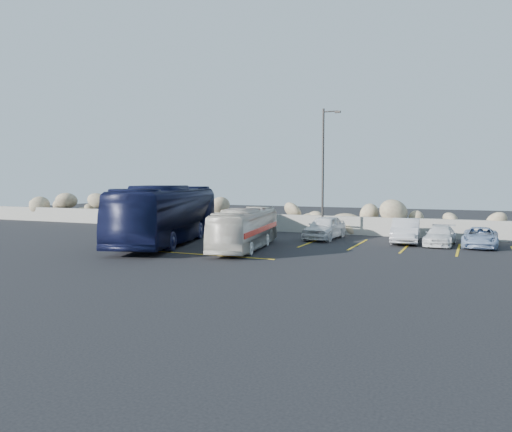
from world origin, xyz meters
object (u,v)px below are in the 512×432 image
at_px(car_c, 440,236).
at_px(car_d, 480,237).
at_px(car_b, 406,231).
at_px(vintage_bus, 245,229).
at_px(lamppost, 324,169).
at_px(car_a, 325,227).
at_px(tour_coach, 167,214).

bearing_deg(car_c, car_d, 4.42).
distance_m(car_b, car_d, 3.92).
distance_m(vintage_bus, car_d, 12.64).
distance_m(lamppost, car_a, 3.66).
bearing_deg(vintage_bus, tour_coach, 165.43).
height_order(lamppost, car_c, lamppost).
distance_m(vintage_bus, car_b, 9.55).
bearing_deg(car_d, vintage_bus, -151.17).
xyz_separation_m(tour_coach, car_a, (7.65, 5.59, -0.93)).
height_order(vintage_bus, car_a, vintage_bus).
distance_m(lamppost, car_d, 9.77).
relative_size(car_a, car_d, 1.11).
xyz_separation_m(vintage_bus, car_c, (9.19, 5.77, -0.54)).
relative_size(vintage_bus, car_d, 2.01).
relative_size(lamppost, tour_coach, 0.67).
height_order(car_a, car_c, car_a).
height_order(car_a, car_d, car_a).
bearing_deg(lamppost, car_d, -5.92).
bearing_deg(tour_coach, car_d, 2.80).
bearing_deg(car_a, car_c, 0.88).
bearing_deg(lamppost, car_b, -6.80).
height_order(car_b, car_d, car_b).
xyz_separation_m(lamppost, car_b, (5.07, -0.60, -3.60)).
bearing_deg(lamppost, car_a, -67.18).
xyz_separation_m(car_c, car_d, (2.02, 0.05, -0.00)).
bearing_deg(vintage_bus, car_a, 57.36).
bearing_deg(car_a, lamppost, 115.88).
bearing_deg(tour_coach, vintage_bus, -20.31).
distance_m(car_a, car_c, 6.65).
bearing_deg(car_d, lamppost, 175.50).
distance_m(car_a, car_d, 8.67).
distance_m(lamppost, car_c, 7.96).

